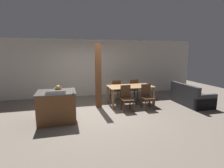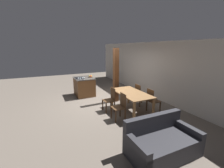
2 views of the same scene
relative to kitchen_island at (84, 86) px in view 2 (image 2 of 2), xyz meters
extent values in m
plane|color=#665B51|center=(1.32, 0.49, -0.47)|extent=(16.00, 16.00, 0.00)
cube|color=beige|center=(1.32, 3.06, 0.88)|extent=(11.20, 0.08, 2.70)
cube|color=brown|center=(0.00, 0.00, -0.02)|extent=(1.09, 0.90, 0.89)
cube|color=#4C4742|center=(0.00, 0.00, 0.44)|extent=(1.13, 0.94, 0.04)
cube|color=black|center=(0.00, -0.23, 0.47)|extent=(0.56, 0.40, 0.01)
cylinder|color=#99704C|center=(0.05, 0.34, 0.50)|extent=(0.21, 0.21, 0.05)
sphere|color=red|center=(0.09, 0.32, 0.55)|extent=(0.08, 0.08, 0.08)
sphere|color=gold|center=(0.05, 0.38, 0.54)|extent=(0.08, 0.08, 0.08)
sphere|color=#3D8E38|center=(0.00, 0.32, 0.54)|extent=(0.06, 0.06, 0.06)
sphere|color=yellow|center=(0.06, 0.29, 0.55)|extent=(0.08, 0.08, 0.08)
cylinder|color=silver|center=(0.49, -0.39, 0.47)|extent=(0.06, 0.06, 0.00)
cylinder|color=silver|center=(0.49, -0.39, 0.51)|extent=(0.01, 0.01, 0.07)
cone|color=silver|center=(0.49, -0.39, 0.58)|extent=(0.07, 0.07, 0.06)
cylinder|color=silver|center=(0.49, -0.30, 0.47)|extent=(0.06, 0.06, 0.00)
cylinder|color=silver|center=(0.49, -0.30, 0.51)|extent=(0.01, 0.01, 0.07)
cone|color=silver|center=(0.49, -0.30, 0.58)|extent=(0.07, 0.07, 0.06)
cylinder|color=silver|center=(0.49, -0.21, 0.47)|extent=(0.06, 0.06, 0.00)
cylinder|color=silver|center=(0.49, -0.21, 0.51)|extent=(0.01, 0.01, 0.07)
cone|color=silver|center=(0.49, -0.21, 0.58)|extent=(0.07, 0.07, 0.06)
cylinder|color=silver|center=(0.49, -0.12, 0.47)|extent=(0.06, 0.06, 0.00)
cylinder|color=silver|center=(0.49, -0.12, 0.51)|extent=(0.01, 0.01, 0.07)
cone|color=silver|center=(0.49, -0.12, 0.58)|extent=(0.07, 0.07, 0.06)
cube|color=olive|center=(2.78, 1.09, 0.28)|extent=(1.80, 0.94, 0.03)
cube|color=olive|center=(1.95, 0.69, -0.10)|extent=(0.07, 0.07, 0.73)
cube|color=olive|center=(3.62, 0.69, -0.10)|extent=(0.07, 0.07, 0.73)
cube|color=olive|center=(1.95, 1.50, -0.10)|extent=(0.07, 0.07, 0.73)
cube|color=olive|center=(3.62, 1.50, -0.10)|extent=(0.07, 0.07, 0.73)
cube|color=#472D19|center=(2.38, 0.32, -0.03)|extent=(0.40, 0.40, 0.02)
cube|color=#472D19|center=(2.38, 0.51, 0.22)|extent=(0.38, 0.02, 0.47)
cube|color=#472D19|center=(2.20, 0.15, -0.25)|extent=(0.04, 0.04, 0.43)
cube|color=#472D19|center=(2.56, 0.15, -0.25)|extent=(0.04, 0.04, 0.43)
cube|color=#472D19|center=(2.20, 0.50, -0.25)|extent=(0.04, 0.04, 0.43)
cube|color=#472D19|center=(2.56, 0.50, -0.25)|extent=(0.04, 0.04, 0.43)
cube|color=#472D19|center=(3.19, 0.32, -0.03)|extent=(0.40, 0.40, 0.02)
cube|color=#472D19|center=(3.19, 0.51, 0.22)|extent=(0.38, 0.02, 0.47)
cube|color=#472D19|center=(3.01, 0.15, -0.25)|extent=(0.04, 0.04, 0.43)
cube|color=#472D19|center=(3.36, 0.15, -0.25)|extent=(0.04, 0.04, 0.43)
cube|color=#472D19|center=(3.01, 0.50, -0.25)|extent=(0.04, 0.04, 0.43)
cube|color=#472D19|center=(3.36, 0.50, -0.25)|extent=(0.04, 0.04, 0.43)
cube|color=#472D19|center=(2.38, 1.86, -0.03)|extent=(0.40, 0.40, 0.02)
cube|color=#472D19|center=(2.38, 1.67, 0.22)|extent=(0.38, 0.02, 0.47)
cube|color=#472D19|center=(2.56, 2.04, -0.25)|extent=(0.04, 0.04, 0.43)
cube|color=#472D19|center=(2.20, 2.04, -0.25)|extent=(0.04, 0.04, 0.43)
cube|color=#472D19|center=(2.56, 1.69, -0.25)|extent=(0.04, 0.04, 0.43)
cube|color=#472D19|center=(2.20, 1.69, -0.25)|extent=(0.04, 0.04, 0.43)
cube|color=#472D19|center=(3.19, 1.86, -0.03)|extent=(0.40, 0.40, 0.02)
cube|color=#472D19|center=(3.19, 1.67, 0.22)|extent=(0.38, 0.02, 0.47)
cube|color=#472D19|center=(3.36, 2.04, -0.25)|extent=(0.04, 0.04, 0.43)
cube|color=#472D19|center=(3.01, 2.04, -0.25)|extent=(0.04, 0.04, 0.43)
cube|color=#472D19|center=(3.36, 1.69, -0.25)|extent=(0.04, 0.04, 0.43)
cube|color=#472D19|center=(3.01, 1.69, -0.25)|extent=(0.04, 0.04, 0.43)
cube|color=#2D2D33|center=(5.19, 0.44, -0.24)|extent=(0.90, 1.63, 0.45)
cube|color=#2D2D33|center=(4.83, 0.45, 0.18)|extent=(0.17, 1.63, 0.41)
cube|color=#2D2D33|center=(5.19, -0.30, -0.17)|extent=(0.89, 0.14, 0.59)
cube|color=#2D2D33|center=(5.19, 1.19, -0.17)|extent=(0.89, 0.14, 0.59)
cube|color=brown|center=(1.49, 1.09, 0.74)|extent=(0.21, 0.21, 2.42)
camera|label=1|loc=(0.31, -5.36, 1.59)|focal=28.00mm
camera|label=2|loc=(7.41, -1.89, 1.96)|focal=24.00mm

